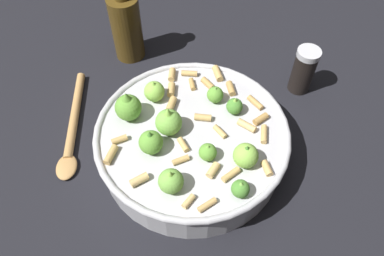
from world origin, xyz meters
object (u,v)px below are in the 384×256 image
(cooking_pan, at_px, (191,141))
(pepper_shaker, at_px, (304,70))
(olive_oil_bottle, at_px, (126,25))
(wooden_spoon, at_px, (73,128))

(cooking_pan, height_order, pepper_shaker, cooking_pan)
(olive_oil_bottle, relative_size, wooden_spoon, 0.84)
(pepper_shaker, xyz_separation_m, olive_oil_bottle, (0.06, -0.36, 0.03))
(cooking_pan, bearing_deg, wooden_spoon, -77.85)
(pepper_shaker, distance_m, olive_oil_bottle, 0.37)
(olive_oil_bottle, distance_m, wooden_spoon, 0.24)
(cooking_pan, height_order, wooden_spoon, cooking_pan)
(cooking_pan, xyz_separation_m, wooden_spoon, (0.05, -0.22, -0.03))
(wooden_spoon, bearing_deg, cooking_pan, 102.15)
(wooden_spoon, bearing_deg, pepper_shaker, 129.44)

